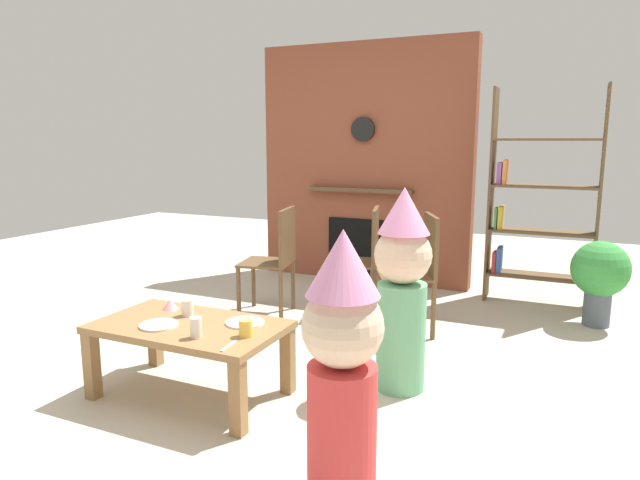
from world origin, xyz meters
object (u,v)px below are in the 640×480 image
Objects in this scene: paper_plate_front at (159,325)px; dining_chair_middle at (364,255)px; paper_plate_rear at (245,323)px; dining_chair_right at (418,266)px; child_with_cone_hat at (342,368)px; dining_chair_left at (277,255)px; bookshelf at (536,206)px; paper_cup_near_right at (246,328)px; coffee_table at (190,335)px; potted_plant_tall at (600,274)px; paper_cup_center at (196,328)px; paper_cup_near_left at (188,308)px; birthday_cake_slice at (170,304)px; child_in_pink at (402,285)px.

paper_plate_front is 0.24× the size of dining_chair_middle.
paper_plate_rear is 0.24× the size of dining_chair_right.
dining_chair_left is (-1.45, 2.11, -0.09)m from child_with_cone_hat.
dining_chair_left is at bearing 10.21° from dining_chair_middle.
paper_cup_near_right is (-1.22, -2.83, -0.41)m from bookshelf.
coffee_table is 0.32m from paper_plate_rear.
potted_plant_tall is at bearing 47.28° from coffee_table.
bookshelf reaches higher than paper_cup_center.
potted_plant_tall is (2.25, 2.21, -0.06)m from paper_cup_near_left.
dining_chair_left is (-0.18, 1.41, 0.03)m from paper_cup_near_left.
birthday_cake_slice is 3.24m from potted_plant_tall.
bookshelf is at bearing 66.66° from paper_cup_near_right.
paper_cup_near_right is 0.42× the size of paper_plate_front.
paper_cup_center reaches higher than birthday_cake_slice.
paper_plate_front is 0.24× the size of dining_chair_right.
paper_cup_near_right is 0.93m from child_in_pink.
child_with_cone_hat is at bearing -22.58° from paper_cup_center.
paper_plate_front is at bearing -140.11° from coffee_table.
bookshelf reaches higher than paper_cup_near_left.
paper_plate_rear is 0.56m from birthday_cake_slice.
dining_chair_left is 0.72m from dining_chair_middle.
birthday_cake_slice is (-0.45, 0.34, -0.02)m from paper_cup_center.
bookshelf is 8.78× the size of paper_plate_rear.
child_with_cone_hat reaches higher than paper_cup_near_right.
paper_cup_near_right is at bearing 101.90° from dining_chair_left.
paper_cup_near_right is 0.82× the size of paper_cup_center.
child_in_pink is at bearing -58.24° from child_with_cone_hat.
potted_plant_tall reaches higher than paper_cup_near_left.
birthday_cake_slice is 0.11× the size of dining_chair_right.
dining_chair_left reaches higher than coffee_table.
coffee_table is 10.63× the size of birthday_cake_slice.
coffee_table is 9.68× the size of paper_cup_center.
potted_plant_tall is (0.53, -0.45, -0.46)m from bookshelf.
coffee_table is 1.18× the size of dining_chair_right.
child_in_pink is at bearing 29.12° from coffee_table.
paper_cup_center is at bearing -43.74° from coffee_table.
dining_chair_middle is at bearing 84.41° from paper_cup_center.
paper_plate_front reaches higher than coffee_table.
coffee_table is 5.00× the size of paper_plate_front.
dining_chair_left reaches higher than paper_plate_front.
paper_cup_center is (0.18, -0.17, 0.12)m from coffee_table.
dining_chair_middle is (0.08, 1.70, 0.08)m from paper_plate_rear.
coffee_table is 0.42m from paper_cup_near_right.
paper_cup_center is 1.18m from child_in_pink.
coffee_table is at bearing -132.72° from potted_plant_tall.
paper_cup_center is 0.12× the size of dining_chair_left.
child_with_cone_hat is at bearing -35.07° from paper_cup_near_right.
dining_chair_middle is 1.00× the size of dining_chair_right.
child_in_pink is (0.77, 0.46, 0.19)m from paper_plate_rear.
dining_chair_middle reaches higher than coffee_table.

